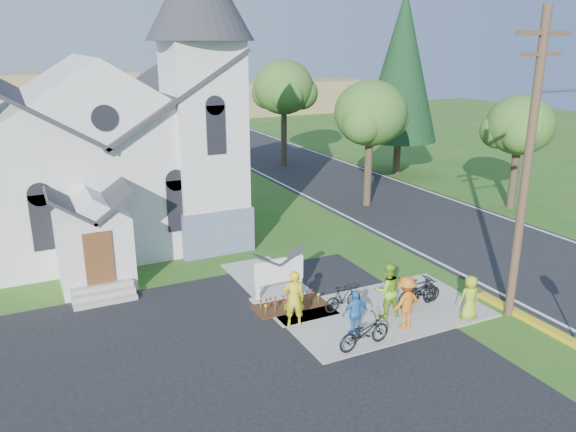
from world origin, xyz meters
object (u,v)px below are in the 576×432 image
cyclist_3 (406,302)px  bike_4 (417,292)px  cyclist_4 (470,298)px  church_sign (279,271)px  cyclist_0 (294,298)px  bike_3 (419,292)px  bike_2 (420,293)px  utility_pole (530,159)px  cyclist_2 (355,313)px  bike_1 (343,298)px  cyclist_1 (387,290)px  bike_0 (364,332)px

cyclist_3 → bike_4: bearing=-145.9°
cyclist_4 → church_sign: bearing=-33.1°
cyclist_0 → bike_3: 4.60m
bike_2 → utility_pole: bearing=-129.1°
bike_2 → cyclist_4: (0.76, -1.58, 0.32)m
cyclist_2 → cyclist_4: cyclist_4 is taller
cyclist_0 → cyclist_3: (3.17, -1.72, -0.07)m
bike_1 → cyclist_4: cyclist_4 is taller
cyclist_0 → cyclist_4: size_ratio=1.24×
utility_pole → cyclist_1: size_ratio=5.20×
bike_1 → cyclist_2: cyclist_2 is taller
cyclist_2 → cyclist_0: bearing=-40.2°
bike_0 → bike_1: size_ratio=1.22×
utility_pole → bike_4: (-2.41, 2.01, -4.91)m
cyclist_3 → bike_3: cyclist_3 is taller
cyclist_0 → cyclist_4: cyclist_0 is taller
church_sign → bike_4: (4.15, -2.69, -0.54)m
bike_0 → bike_3: (3.24, 1.46, 0.06)m
cyclist_1 → bike_4: cyclist_1 is taller
cyclist_0 → bike_1: (2.01, 0.21, -0.50)m
utility_pole → bike_4: 5.83m
cyclist_2 → bike_4: cyclist_2 is taller
cyclist_4 → bike_4: bearing=-56.5°
church_sign → bike_3: size_ratio=1.21×
cyclist_1 → cyclist_2: (-1.64, -0.63, -0.20)m
cyclist_0 → bike_2: (4.69, -0.61, -0.50)m
cyclist_2 → bike_4: bearing=-158.2°
bike_2 → cyclist_3: size_ratio=0.97×
bike_0 → cyclist_0: bearing=24.4°
bike_2 → cyclist_0: bearing=81.9°
cyclist_3 → bike_2: bearing=-149.5°
cyclist_1 → cyclist_2: cyclist_1 is taller
cyclist_1 → bike_1: cyclist_1 is taller
cyclist_3 → cyclist_0: bearing=-34.1°
bike_0 → cyclist_2: bearing=-17.6°
bike_0 → cyclist_4: cyclist_4 is taller
cyclist_2 → cyclist_3: size_ratio=0.86×
utility_pole → bike_0: 7.56m
cyclist_0 → cyclist_4: 5.87m
cyclist_2 → bike_1: bearing=-104.1°
bike_2 → bike_4: 0.13m
bike_4 → bike_1: bearing=73.6°
bike_2 → bike_4: bike_2 is taller
bike_1 → cyclist_4: (3.44, -2.40, 0.31)m
utility_pole → cyclist_4: (-1.62, 0.30, -4.58)m
church_sign → utility_pole: 9.18m
cyclist_3 → cyclist_4: bearing=162.5°
cyclist_0 → cyclist_1: (3.08, -0.82, 0.01)m
cyclist_0 → cyclist_1: bearing=-172.4°
bike_2 → cyclist_1: bearing=96.9°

